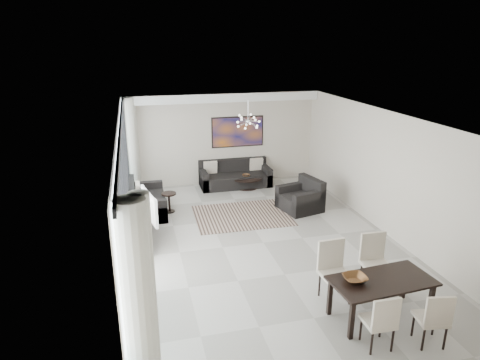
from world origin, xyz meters
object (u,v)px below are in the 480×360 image
object	(u,v)px
coffee_table	(247,181)
television	(144,207)
sofa_main	(235,177)
tv_console	(139,231)
dining_table	(382,284)

from	to	relation	value
coffee_table	television	xyz separation A→B (m)	(-3.22, -3.06, 0.66)
coffee_table	sofa_main	world-z (taller)	sofa_main
sofa_main	tv_console	world-z (taller)	sofa_main
sofa_main	tv_console	bearing A→B (deg)	-132.81
sofa_main	dining_table	size ratio (longest dim) A/B	1.26
sofa_main	dining_table	xyz separation A→B (m)	(0.76, -7.17, 0.35)
coffee_table	tv_console	bearing A→B (deg)	-137.99
tv_console	dining_table	world-z (taller)	dining_table
tv_console	television	bearing A→B (deg)	-7.51
sofa_main	television	size ratio (longest dim) A/B	1.89
coffee_table	television	distance (m)	4.49
dining_table	sofa_main	bearing A→B (deg)	96.05
tv_console	coffee_table	bearing A→B (deg)	42.01
coffee_table	sofa_main	xyz separation A→B (m)	(-0.31, 0.27, 0.07)
coffee_table	tv_console	world-z (taller)	tv_console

